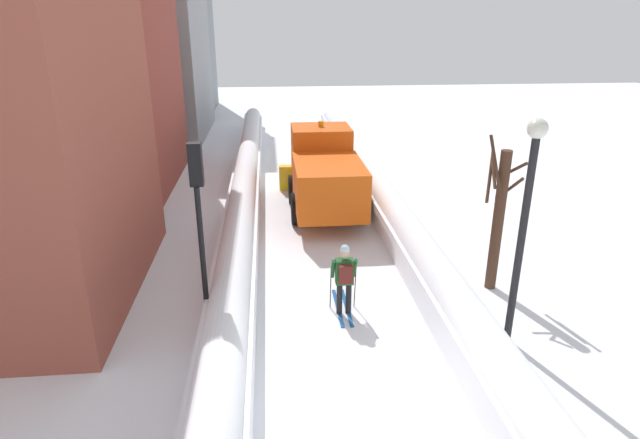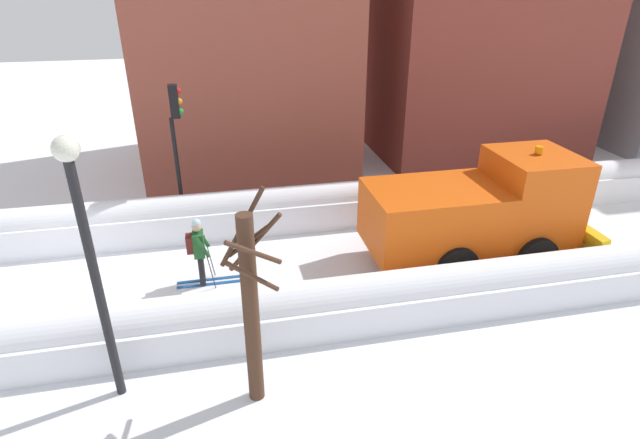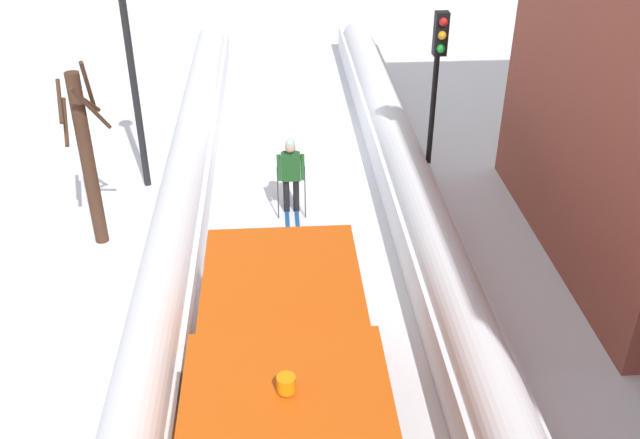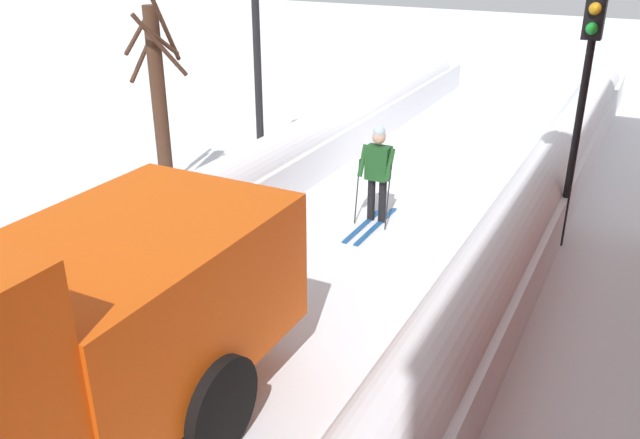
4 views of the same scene
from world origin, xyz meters
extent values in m
plane|color=white|center=(0.00, 10.00, 0.00)|extent=(80.00, 80.00, 0.00)
cube|color=white|center=(-2.53, 10.00, 0.44)|extent=(1.10, 36.00, 0.88)
cylinder|color=white|center=(-2.53, 10.00, 0.88)|extent=(0.90, 34.20, 0.90)
cube|color=white|center=(2.53, 10.00, 0.39)|extent=(1.10, 36.00, 0.77)
cylinder|color=white|center=(2.53, 10.00, 0.77)|extent=(0.90, 34.20, 0.90)
cube|color=brown|center=(-8.89, 5.48, 5.03)|extent=(7.62, 7.52, 10.07)
cube|color=#DB510F|center=(0.42, 9.48, 1.40)|extent=(2.30, 3.40, 1.60)
cube|color=#DB510F|center=(0.42, 12.18, 1.75)|extent=(2.20, 2.00, 2.30)
cube|color=black|center=(0.42, 13.14, 2.26)|extent=(1.85, 0.06, 1.01)
cube|color=yellow|center=(0.42, 13.53, 0.55)|extent=(3.20, 0.46, 1.13)
cylinder|color=orange|center=(0.42, 12.18, 3.02)|extent=(0.20, 0.20, 0.18)
cylinder|color=black|center=(-0.73, 11.88, 0.55)|extent=(0.25, 1.10, 1.10)
cylinder|color=black|center=(1.57, 11.88, 0.55)|extent=(0.25, 1.10, 1.10)
cylinder|color=black|center=(-0.73, 9.68, 0.55)|extent=(0.25, 1.10, 1.10)
cylinder|color=black|center=(1.57, 9.68, 0.55)|extent=(0.25, 1.10, 1.10)
cylinder|color=black|center=(0.02, 3.53, 0.41)|extent=(0.14, 0.14, 0.82)
cylinder|color=black|center=(0.24, 3.53, 0.41)|extent=(0.14, 0.14, 0.82)
cube|color=#1E5123|center=(0.13, 3.53, 1.13)|extent=(0.42, 0.26, 0.62)
cube|color=#591E19|center=(0.13, 3.32, 1.16)|extent=(0.32, 0.16, 0.44)
sphere|color=tan|center=(0.13, 3.53, 1.60)|extent=(0.24, 0.24, 0.24)
sphere|color=silver|center=(0.13, 3.53, 1.70)|extent=(0.22, 0.22, 0.22)
cylinder|color=#1E5123|center=(-0.13, 3.63, 1.16)|extent=(0.09, 0.33, 0.56)
cylinder|color=#1E5123|center=(0.39, 3.63, 1.16)|extent=(0.09, 0.33, 0.56)
cube|color=#194C8C|center=(0.02, 3.78, 0.01)|extent=(0.09, 1.80, 0.03)
cube|color=#194C8C|center=(0.24, 3.78, 0.01)|extent=(0.09, 1.80, 0.03)
cylinder|color=#262628|center=(-0.17, 3.75, 0.60)|extent=(0.02, 0.19, 1.19)
cylinder|color=#262628|center=(0.43, 3.75, 0.60)|extent=(0.02, 0.19, 1.19)
cylinder|color=black|center=(-3.05, 3.01, 1.73)|extent=(0.12, 0.12, 3.46)
cube|color=black|center=(-3.05, 3.15, 3.91)|extent=(0.28, 0.24, 0.90)
sphere|color=red|center=(-3.05, 3.28, 4.19)|extent=(0.18, 0.18, 0.18)
sphere|color=gold|center=(-3.05, 3.28, 3.91)|extent=(0.18, 0.18, 0.18)
sphere|color=green|center=(-3.05, 3.28, 3.63)|extent=(0.18, 0.18, 0.18)
cylinder|color=black|center=(3.57, 2.02, 2.28)|extent=(0.16, 0.16, 4.56)
sphere|color=silver|center=(3.57, 2.02, 4.74)|extent=(0.40, 0.40, 0.40)
cylinder|color=#462C1E|center=(4.19, 4.49, 1.86)|extent=(0.28, 0.28, 3.72)
cylinder|color=#462C1E|center=(3.96, 4.56, 3.13)|extent=(0.24, 0.74, 0.64)
cylinder|color=#462C1E|center=(4.48, 4.58, 3.20)|extent=(0.27, 0.88, 0.63)
cylinder|color=#462C1E|center=(3.91, 4.64, 3.06)|extent=(0.47, 0.90, 1.21)
cylinder|color=#462C1E|center=(4.46, 4.55, 2.76)|extent=(0.22, 0.82, 0.74)
cylinder|color=#462C1E|center=(3.93, 4.46, 3.38)|extent=(0.16, 0.81, 1.34)
camera|label=1|loc=(-1.52, -7.53, 6.68)|focal=29.63mm
camera|label=2|loc=(11.20, 4.18, 7.01)|focal=28.16mm
camera|label=3|loc=(0.45, 17.66, 8.30)|focal=40.42mm
camera|label=4|loc=(-4.11, 13.97, 5.00)|focal=37.26mm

